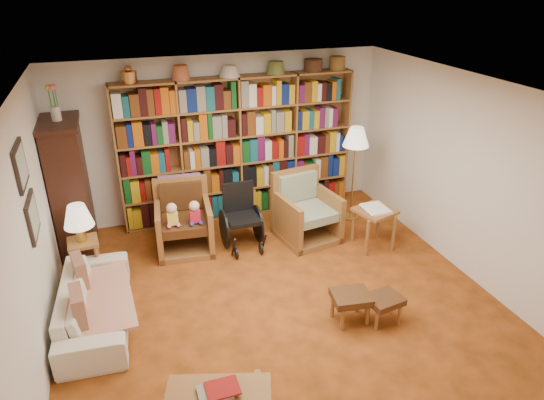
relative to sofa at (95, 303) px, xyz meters
name	(u,v)px	position (x,y,z in m)	size (l,w,h in m)	color
floor	(276,296)	(2.05, -0.21, -0.26)	(5.00, 5.00, 0.00)	#AC4E1A
ceiling	(277,90)	(2.05, -0.21, 2.24)	(5.00, 5.00, 0.00)	white
wall_back	(223,137)	(2.05, 2.29, 0.99)	(5.00, 5.00, 0.00)	silver
wall_front	(401,359)	(2.05, -2.71, 0.99)	(5.00, 5.00, 0.00)	silver
wall_left	(29,240)	(-0.45, -0.21, 0.99)	(5.00, 5.00, 0.00)	silver
wall_right	(465,176)	(4.55, -0.21, 0.99)	(5.00, 5.00, 0.00)	silver
bookshelf	(239,144)	(2.25, 2.12, 0.91)	(3.60, 0.30, 2.42)	brown
curio_cabinet	(70,186)	(-0.20, 1.79, 0.70)	(0.50, 0.95, 2.40)	#34170E
framed_pictures	(27,192)	(-0.43, 0.09, 1.37)	(0.03, 0.52, 0.97)	black
sofa	(95,303)	(0.00, 0.00, 0.00)	(0.69, 1.75, 0.51)	beige
sofa_throw	(99,298)	(0.05, 0.00, 0.04)	(0.70, 1.30, 0.04)	beige
cushion_left	(80,273)	(-0.13, 0.35, 0.19)	(0.12, 0.37, 0.37)	maroon
cushion_right	(79,310)	(-0.13, -0.35, 0.19)	(0.12, 0.39, 0.39)	maroon
side_table_lamp	(84,251)	(-0.10, 0.97, 0.13)	(0.39, 0.39, 0.53)	brown
table_lamp	(78,217)	(-0.10, 0.97, 0.61)	(0.36, 0.36, 0.49)	gold
armchair_leather	(183,220)	(1.21, 1.37, 0.14)	(0.84, 0.89, 0.97)	brown
armchair_sage	(304,212)	(2.95, 1.10, 0.11)	(0.91, 0.93, 0.97)	brown
wheelchair	(241,218)	(2.00, 1.14, 0.16)	(0.52, 0.73, 0.91)	black
floor_lamp	(356,141)	(3.86, 1.37, 1.03)	(0.40, 0.40, 1.49)	gold
side_table_papers	(374,216)	(3.75, 0.49, 0.22)	(0.61, 0.61, 0.61)	brown
footstool_a	(351,299)	(2.69, -0.89, 0.03)	(0.46, 0.41, 0.35)	#4D2A14
footstool_b	(384,301)	(3.04, -1.02, 0.01)	(0.42, 0.38, 0.32)	#4D2A14
coffee_table	(218,398)	(0.98, -1.79, 0.06)	(0.98, 0.69, 0.42)	brown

